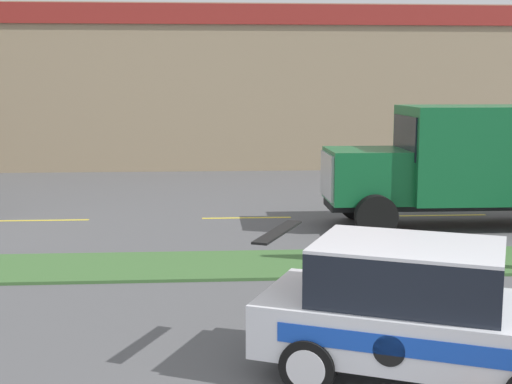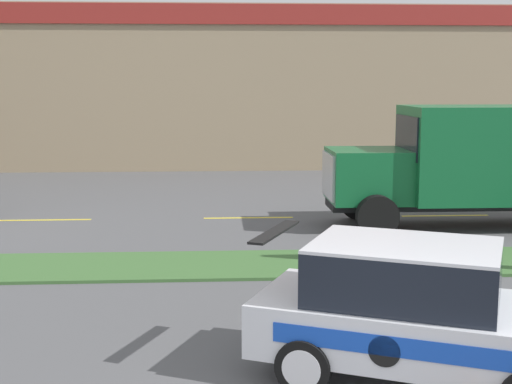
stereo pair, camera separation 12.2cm
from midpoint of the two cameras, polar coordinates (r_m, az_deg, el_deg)
grass_verge at (r=14.25m, az=0.00°, el=-5.81°), size 120.00×2.18×0.06m
centre_line_3 at (r=19.70m, az=-16.84°, el=-2.18°), size 2.40×0.14×0.01m
centre_line_4 at (r=19.21m, az=-0.94°, el=-2.07°), size 2.40×0.14×0.01m
centre_line_5 at (r=20.21m, az=14.55°, el=-1.81°), size 2.40×0.14×0.01m
rally_car at (r=8.99m, az=12.63°, el=-9.24°), size 4.41×3.30×1.73m
store_building_backdrop at (r=35.11m, az=-5.24°, el=8.35°), size 40.56×12.10×6.76m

